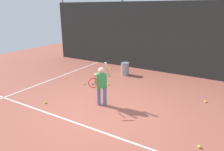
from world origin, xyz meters
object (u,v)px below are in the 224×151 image
Objects in this scene: tennis_ball_1 at (46,102)px; tennis_ball_4 at (206,101)px; tennis_player at (101,83)px; tennis_ball_2 at (199,147)px; tennis_ball_0 at (108,84)px; tennis_ball_3 at (65,78)px; tennis_ball_7 at (110,68)px; tennis_ball_5 at (105,80)px; ball_hopper at (125,69)px; tennis_ball_6 at (84,83)px.

tennis_ball_4 is (4.30, 2.66, 0.00)m from tennis_ball_1.
tennis_ball_2 is (2.93, -0.64, -0.69)m from tennis_player.
tennis_ball_0 is 2.00m from tennis_ball_3.
tennis_ball_3 is 2.43m from tennis_ball_7.
tennis_ball_0 and tennis_ball_4 have the same top height.
tennis_ball_5 is (-3.88, 0.15, 0.00)m from tennis_ball_4.
ball_hopper reaches higher than tennis_ball_0.
tennis_ball_0 and tennis_ball_2 have the same top height.
ball_hopper is 3.75m from tennis_ball_4.
ball_hopper reaches higher than tennis_ball_1.
tennis_player is 3.37m from tennis_ball_4.
tennis_ball_5 is (-0.41, 0.40, 0.00)m from tennis_ball_0.
tennis_ball_5 is 0.94m from tennis_ball_6.
ball_hopper is 8.52× the size of tennis_ball_2.
tennis_ball_3 is at bearing 114.70° from tennis_player.
tennis_player is 20.46× the size of tennis_ball_7.
tennis_ball_7 is at bearing 95.96° from tennis_ball_6.
tennis_ball_7 is at bearing 155.43° from ball_hopper.
ball_hopper is 1.52m from tennis_ball_0.
tennis_ball_7 is (-1.86, 3.58, -0.69)m from tennis_player.
tennis_ball_6 is (-4.55, 1.82, 0.00)m from tennis_ball_2.
tennis_player is 3.09m from tennis_ball_3.
tennis_player is 3.23m from ball_hopper.
tennis_ball_1 is 1.00× the size of tennis_ball_5.
ball_hopper is at bearing 72.35° from tennis_ball_5.
tennis_ball_4 is at bearing 8.84° from tennis_ball_6.
ball_hopper is 8.52× the size of tennis_ball_0.
tennis_ball_1 is at bearing -98.46° from tennis_ball_5.
tennis_ball_3 is at bearing -110.65° from tennis_ball_7.
tennis_ball_5 is 1.73m from tennis_ball_7.
tennis_ball_2 is (3.74, -3.74, -0.26)m from ball_hopper.
tennis_ball_0 and tennis_ball_1 have the same top height.
tennis_ball_0 is 1.00× the size of tennis_ball_3.
tennis_ball_0 is 0.58m from tennis_ball_5.
tennis_ball_7 is at bearing 93.77° from tennis_ball_1.
tennis_ball_7 is (-1.06, 0.48, -0.26)m from ball_hopper.
tennis_ball_2 is 1.00× the size of tennis_ball_7.
tennis_ball_6 is at bearing -154.33° from tennis_ball_0.
tennis_player is at bearing 27.19° from tennis_ball_1.
ball_hopper is 5.29m from tennis_ball_2.
tennis_ball_3 is at bearing -174.22° from tennis_ball_4.
tennis_ball_2 is at bearing -21.87° from tennis_ball_6.
tennis_ball_5 is at bearing 147.11° from tennis_ball_2.
tennis_ball_1 is at bearing -148.21° from tennis_ball_4.
tennis_ball_7 is (-1.12, 1.98, 0.00)m from tennis_ball_0.
tennis_ball_3 is at bearing 118.47° from tennis_ball_1.
tennis_ball_3 is (-1.97, -0.29, 0.00)m from tennis_ball_0.
tennis_ball_2 is at bearing -85.24° from tennis_ball_4.
tennis_player reaches higher than tennis_ball_6.
tennis_ball_4 is 3.88m from tennis_ball_5.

